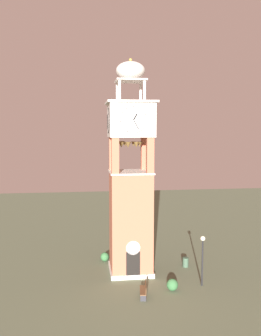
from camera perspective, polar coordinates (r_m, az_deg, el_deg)
name	(u,v)px	position (r m, az deg, el deg)	size (l,w,h in m)	color
ground	(130,271)	(31.82, 0.00, -15.73)	(80.00, 80.00, 0.00)	#5B664C
clock_tower	(130,187)	(29.92, 0.00, -2.98)	(3.87, 3.87, 17.33)	#AD5B42
park_bench	(144,290)	(27.39, 2.09, -18.36)	(0.66, 1.65, 0.95)	brown
lamp_post	(203,251)	(28.78, 11.10, -12.57)	(0.36, 0.36, 3.84)	black
trash_bin	(186,262)	(33.01, 8.52, -14.23)	(0.52, 0.52, 0.80)	#38513D
shrub_near_entry	(172,285)	(28.46, 6.50, -17.53)	(0.83, 0.83, 0.88)	#336638
shrub_left_of_tower	(105,257)	(34.00, -4.01, -13.57)	(0.76, 0.76, 0.80)	#336638
shrub_behind_bench	(132,250)	(35.50, 0.21, -12.54)	(1.14, 1.14, 0.98)	#336638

